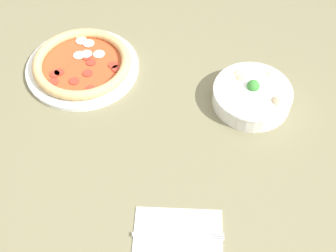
# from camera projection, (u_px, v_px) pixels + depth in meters

# --- Properties ---
(ground_plane) EXTENTS (8.00, 8.00, 0.00)m
(ground_plane) POSITION_uv_depth(u_px,v_px,m) (159.00, 238.00, 1.79)
(ground_plane) COLOR brown
(dining_table) EXTENTS (1.04, 1.06, 0.78)m
(dining_table) POSITION_uv_depth(u_px,v_px,m) (155.00, 134.00, 1.27)
(dining_table) COLOR #706B4C
(dining_table) RESTS_ON ground_plane
(pizza) EXTENTS (0.30, 0.30, 0.04)m
(pizza) POSITION_uv_depth(u_px,v_px,m) (82.00, 64.00, 1.25)
(pizza) COLOR white
(pizza) RESTS_ON dining_table
(bowl) EXTENTS (0.20, 0.20, 0.07)m
(bowl) POSITION_uv_depth(u_px,v_px,m) (252.00, 95.00, 1.17)
(bowl) COLOR white
(bowl) RESTS_ON dining_table
(napkin) EXTENTS (0.19, 0.19, 0.00)m
(napkin) POSITION_uv_depth(u_px,v_px,m) (177.00, 249.00, 0.95)
(napkin) COLOR white
(napkin) RESTS_ON dining_table
(fork) EXTENTS (0.02, 0.19, 0.00)m
(fork) POSITION_uv_depth(u_px,v_px,m) (177.00, 236.00, 0.96)
(fork) COLOR silver
(fork) RESTS_ON napkin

